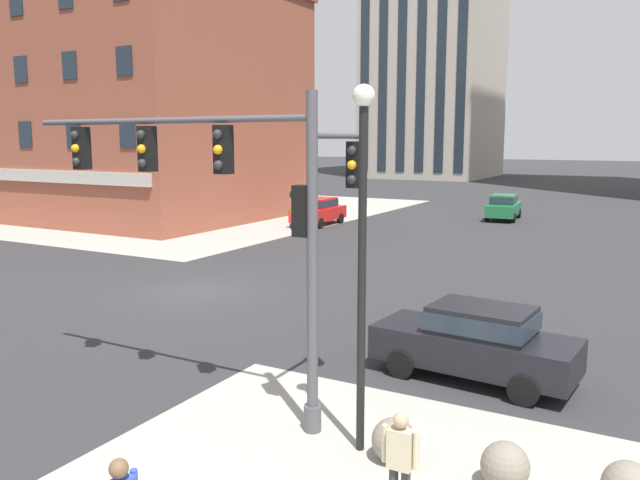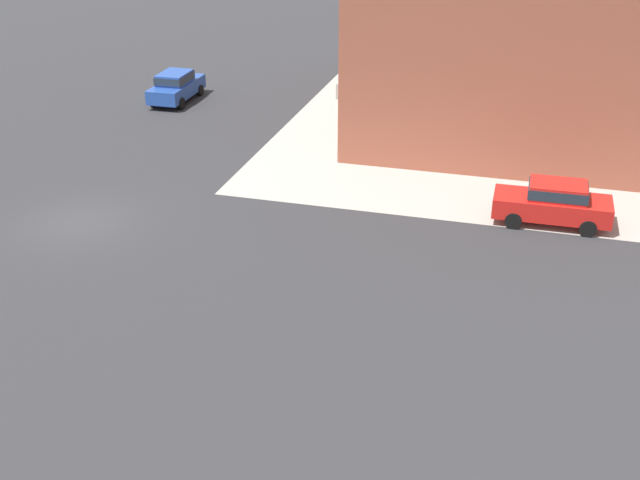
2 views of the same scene
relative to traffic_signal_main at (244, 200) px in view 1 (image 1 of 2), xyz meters
name	(u,v)px [view 1 (image 1 of 2)]	position (x,y,z in m)	size (l,w,h in m)	color
ground_plane	(196,292)	(-7.35, 7.21, -4.16)	(320.00, 320.00, 0.00)	#2D2D30
sidewalk_far_corner	(163,209)	(-27.35, 27.21, -4.16)	(32.00, 32.00, 0.02)	#A8A399
traffic_signal_main	(244,200)	(0.00, 0.00, 0.00)	(6.97, 2.09, 6.11)	#4C4C51
bollard_sphere_curb_a	(394,440)	(3.31, -0.49, -3.79)	(0.74, 0.74, 0.74)	gray
bollard_sphere_curb_b	(505,466)	(5.11, -0.44, -3.79)	(0.74, 0.74, 0.74)	gray
pedestrian_at_curb	(400,460)	(4.02, -2.03, -3.24)	(0.55, 0.22, 1.62)	#333333
street_lamp_corner_near	(362,232)	(2.65, -0.39, -0.36)	(0.36, 0.36, 6.16)	black
car_main_southbound_near	(504,206)	(-2.70, 33.04, -3.24)	(2.17, 4.53, 1.68)	#1E6B3D
car_main_southbound_far	(477,339)	(3.49, 3.81, -3.24)	(4.53, 2.16, 1.68)	black
car_cross_eastbound	(319,210)	(-12.20, 24.82, -3.24)	(1.94, 4.43, 1.68)	red
storefront_block_near_corner	(127,103)	(-26.75, 23.41, 3.62)	(21.20, 16.82, 15.54)	brown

